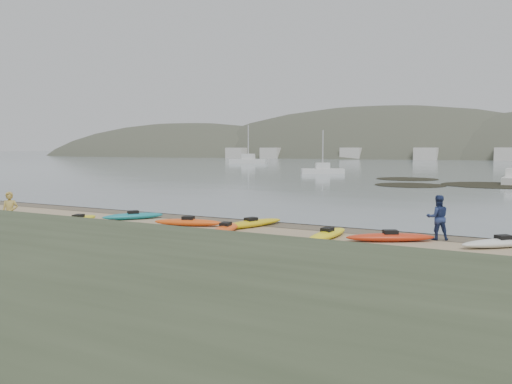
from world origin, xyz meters
The scene contains 9 objects.
ground centered at (0.00, 0.00, 0.00)m, with size 600.00×600.00×0.00m, color tan.
wet_sand centered at (0.00, -0.30, 0.00)m, with size 60.00×60.00×0.00m, color brown.
water centered at (0.00, 300.00, 0.01)m, with size 1200.00×1200.00×0.00m, color slate.
kayaks centered at (-1.24, -3.89, 0.17)m, with size 24.66×9.36×0.34m.
person_west centered at (-7.50, -8.54, 0.93)m, with size 0.68×0.45×1.87m, color tan.
person_east centered at (9.00, -1.17, 0.92)m, with size 0.89×0.70×1.84m, color navy.
kelp_mats centered at (4.87, 33.52, 0.03)m, with size 17.87×17.34×0.04m.
moored_boats centered at (4.20, 82.67, 0.56)m, with size 108.65×87.15×1.28m.
far_town centered at (6.00, 145.00, 2.00)m, with size 199.00×5.00×4.00m.
Camera 1 is at (11.93, -22.37, 3.72)m, focal length 35.00 mm.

